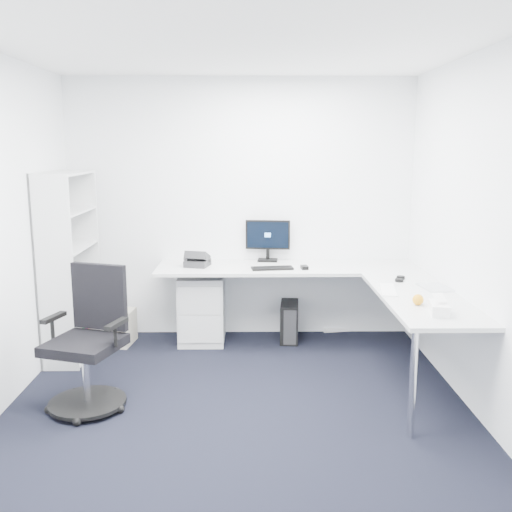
{
  "coord_description": "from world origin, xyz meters",
  "views": [
    {
      "loc": [
        0.09,
        -3.88,
        2.0
      ],
      "look_at": [
        0.15,
        1.05,
        1.05
      ],
      "focal_mm": 40.0,
      "sensor_mm": 36.0,
      "label": 1
    }
  ],
  "objects_px": {
    "l_desk": "(297,315)",
    "laptop": "(436,276)",
    "task_chair": "(84,341)",
    "bookshelf": "(69,265)",
    "monitor": "(268,240)"
  },
  "relations": [
    {
      "from": "l_desk",
      "to": "laptop",
      "type": "relative_size",
      "value": 8.75
    },
    {
      "from": "task_chair",
      "to": "laptop",
      "type": "distance_m",
      "value": 2.92
    },
    {
      "from": "laptop",
      "to": "bookshelf",
      "type": "bearing_deg",
      "value": 159.81
    },
    {
      "from": "monitor",
      "to": "laptop",
      "type": "bearing_deg",
      "value": -35.02
    },
    {
      "from": "bookshelf",
      "to": "laptop",
      "type": "bearing_deg",
      "value": -10.86
    },
    {
      "from": "task_chair",
      "to": "bookshelf",
      "type": "bearing_deg",
      "value": 128.61
    },
    {
      "from": "monitor",
      "to": "l_desk",
      "type": "bearing_deg",
      "value": -60.89
    },
    {
      "from": "bookshelf",
      "to": "laptop",
      "type": "height_order",
      "value": "bookshelf"
    },
    {
      "from": "l_desk",
      "to": "monitor",
      "type": "bearing_deg",
      "value": 113.46
    },
    {
      "from": "l_desk",
      "to": "task_chair",
      "type": "xyz_separation_m",
      "value": [
        -1.72,
        -1.14,
        0.14
      ]
    },
    {
      "from": "task_chair",
      "to": "monitor",
      "type": "xyz_separation_m",
      "value": [
        1.45,
        1.76,
        0.48
      ]
    },
    {
      "from": "l_desk",
      "to": "task_chair",
      "type": "bearing_deg",
      "value": -146.33
    },
    {
      "from": "laptop",
      "to": "monitor",
      "type": "bearing_deg",
      "value": 129.99
    },
    {
      "from": "l_desk",
      "to": "bookshelf",
      "type": "distance_m",
      "value": 2.23
    },
    {
      "from": "bookshelf",
      "to": "laptop",
      "type": "xyz_separation_m",
      "value": [
        3.3,
        -0.63,
        0.04
      ]
    }
  ]
}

